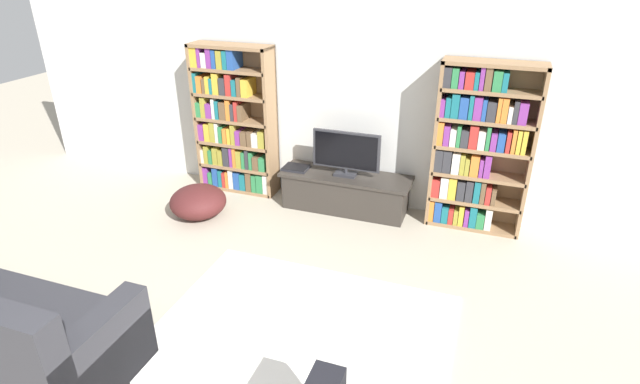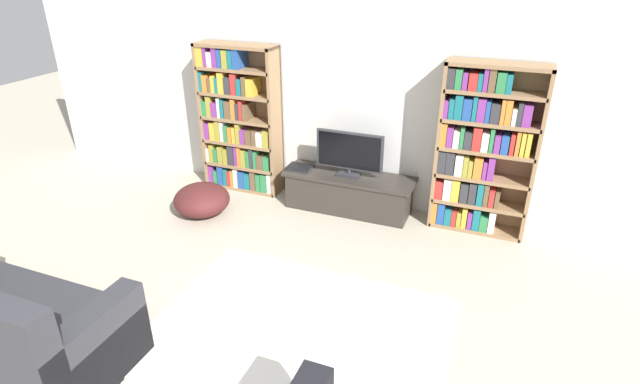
# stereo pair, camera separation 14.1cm
# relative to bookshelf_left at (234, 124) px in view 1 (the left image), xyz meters

# --- Properties ---
(wall_back) EXTENTS (8.80, 0.06, 2.60)m
(wall_back) POSITION_rel_bookshelf_left_xyz_m (1.52, 0.19, 0.48)
(wall_back) COLOR silver
(wall_back) RESTS_ON ground_plane
(bookshelf_left) EXTENTS (0.95, 0.30, 1.73)m
(bookshelf_left) POSITION_rel_bookshelf_left_xyz_m (0.00, 0.00, 0.00)
(bookshelf_left) COLOR #93704C
(bookshelf_left) RESTS_ON ground_plane
(bookshelf_right) EXTENTS (0.95, 0.30, 1.73)m
(bookshelf_right) POSITION_rel_bookshelf_left_xyz_m (2.75, 0.00, 0.05)
(bookshelf_right) COLOR #93704C
(bookshelf_right) RESTS_ON ground_plane
(tv_stand) EXTENTS (1.45, 0.46, 0.42)m
(tv_stand) POSITION_rel_bookshelf_left_xyz_m (1.42, -0.11, -0.61)
(tv_stand) COLOR #332D28
(tv_stand) RESTS_ON ground_plane
(television) EXTENTS (0.75, 0.16, 0.50)m
(television) POSITION_rel_bookshelf_left_xyz_m (1.42, -0.12, -0.13)
(television) COLOR #2D2D33
(television) RESTS_ON tv_stand
(laptop) EXTENTS (0.28, 0.23, 0.03)m
(laptop) POSITION_rel_bookshelf_left_xyz_m (0.83, -0.14, -0.39)
(laptop) COLOR #28282D
(laptop) RESTS_ON tv_stand
(area_rug) EXTENTS (2.23, 1.71, 0.02)m
(area_rug) POSITION_rel_bookshelf_left_xyz_m (1.71, -2.19, -0.82)
(area_rug) COLOR white
(area_rug) RESTS_ON ground_plane
(couch_left_sectional) EXTENTS (1.71, 0.86, 0.88)m
(couch_left_sectional) POSITION_rel_bookshelf_left_xyz_m (-0.06, -3.21, -0.53)
(couch_left_sectional) COLOR #2D2D33
(couch_left_sectional) RESTS_ON ground_plane
(beanbag_ottoman) EXTENTS (0.61, 0.61, 0.34)m
(beanbag_ottoman) POSITION_rel_bookshelf_left_xyz_m (-0.06, -0.80, -0.65)
(beanbag_ottoman) COLOR #4C1E1E
(beanbag_ottoman) RESTS_ON ground_plane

